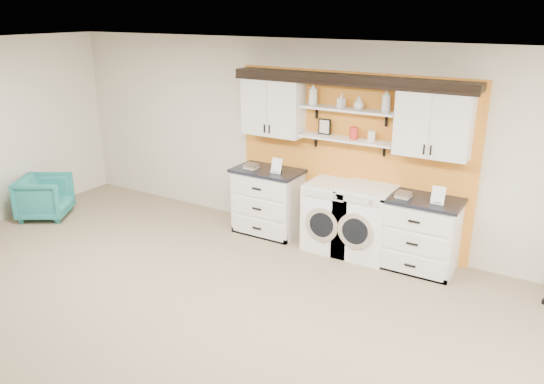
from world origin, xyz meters
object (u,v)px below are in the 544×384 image
Objects in this scene: base_cabinet_left at (268,201)px; base_cabinet_right at (420,234)px; dryer at (365,221)px; armchair at (45,197)px; washer at (332,216)px.

base_cabinet_left is 2.26m from base_cabinet_right.
base_cabinet_right is at bearing 0.26° from dryer.
armchair is (-4.89, -1.33, -0.15)m from dryer.
base_cabinet_right is 1.31× the size of armchair.
base_cabinet_left is at bearing -180.00° from base_cabinet_right.
base_cabinet_right is at bearing 0.00° from base_cabinet_left.
base_cabinet_left is at bearing -100.73° from armchair.
washer is 0.97× the size of dryer.
base_cabinet_left is at bearing 179.87° from dryer.
armchair is at bearing -166.71° from base_cabinet_right.
base_cabinet_right reaches higher than armchair.
washer is (1.05, -0.00, -0.02)m from base_cabinet_left.
base_cabinet_left is 1.52m from dryer.
base_cabinet_left is at bearing 179.82° from washer.
armchair is (-3.37, -1.33, -0.15)m from base_cabinet_left.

